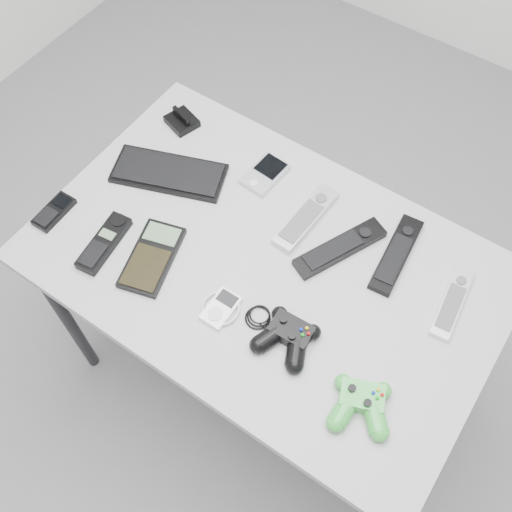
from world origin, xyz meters
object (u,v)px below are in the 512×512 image
Objects in this scene: remote_black_a at (340,248)px; controller_black at (288,336)px; remote_silver_a at (306,217)px; mobile_phone at (54,211)px; pda_keyboard at (169,173)px; calculator at (152,257)px; remote_silver_b at (452,302)px; remote_black_b at (396,254)px; desk at (266,274)px; cordless_handset at (104,243)px; controller_green at (361,403)px; mp3_player at (221,308)px; pda at (265,174)px.

controller_black is at bearing -60.74° from remote_black_a.
mobile_phone is (-0.51, -0.33, -0.00)m from remote_silver_a.
remote_silver_a and remote_black_a have the same top height.
pda_keyboard is 0.25m from calculator.
remote_silver_b is 0.95m from mobile_phone.
remote_silver_a is 0.96× the size of remote_black_b.
desk is 0.31m from remote_black_b.
cordless_handset is 0.68m from controller_green.
mp3_player is (0.33, -0.23, -0.00)m from pda_keyboard.
mobile_phone is (-0.35, -0.38, -0.00)m from pda.
pda and mobile_phone have the same top height.
calculator is (-0.34, -0.26, -0.00)m from remote_black_a.
pda_keyboard is at bearing -149.45° from remote_black_a.
calculator is (0.11, 0.03, -0.00)m from cordless_handset.
pda is 1.31× the size of mp3_player.
remote_black_b reaches higher than pda_keyboard.
remote_black_a reaches higher than calculator.
cordless_handset reaches higher than pda.
cordless_handset is at bearing -112.61° from pda.
controller_green is (0.22, -0.29, 0.01)m from remote_black_a.
desk is 8.06× the size of controller_green.
controller_black is (0.14, -0.13, 0.08)m from desk.
remote_black_b is at bearing 18.97° from calculator.
controller_black is at bearing 7.80° from mp3_player.
remote_black_b is at bearing 70.29° from controller_black.
remote_black_a is 0.31m from mp3_player.
mobile_phone is (-0.89, -0.32, -0.00)m from remote_silver_b.
remote_silver_a is at bearing 35.10° from cordless_handset.
controller_green is (0.20, -0.04, -0.00)m from controller_black.
controller_black is at bearing -14.89° from calculator.
pda is 0.16m from remote_silver_a.
cordless_handset is (-0.33, -0.18, 0.07)m from desk.
remote_black_b is 0.42m from mp3_player.
pda is 1.09× the size of mobile_phone.
remote_silver_a is 0.46m from controller_green.
pda_keyboard is 3.10× the size of mp3_player.
remote_silver_a reaches higher than calculator.
desk is 6.52× the size of cordless_handset.
pda_keyboard is 1.28× the size of remote_black_b.
remote_black_a is 2.56× the size of mp3_player.
calculator reaches higher than pda_keyboard.
remote_black_b is (0.24, 0.18, 0.07)m from desk.
remote_black_b is 1.16× the size of calculator.
remote_silver_a is (0.36, 0.08, 0.00)m from pda_keyboard.
remote_silver_a is 0.31m from mp3_player.
cordless_handset is at bearing -108.88° from pda_keyboard.
cordless_handset is (-0.19, -0.38, 0.00)m from pda.
remote_black_b is at bearing -10.02° from pda_keyboard.
remote_black_a is at bearing 23.90° from mobile_phone.
mp3_player is at bearing -92.23° from remote_silver_a.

